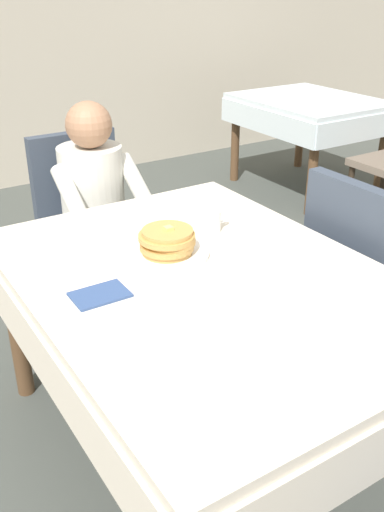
{
  "coord_description": "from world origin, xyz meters",
  "views": [
    {
      "loc": [
        -0.91,
        -1.35,
        1.62
      ],
      "look_at": [
        -0.01,
        0.05,
        0.79
      ],
      "focal_mm": 39.99,
      "sensor_mm": 36.0,
      "label": 1
    }
  ],
  "objects_px": {
    "plate_breakfast": "(169,254)",
    "knife_right_of_plate": "(217,245)",
    "chair_diner": "(85,215)",
    "fork_left_of_plate": "(122,271)",
    "breakfast_stack": "(168,241)",
    "diner_person": "(96,199)",
    "background_table_far": "(309,113)",
    "dining_table_main": "(204,299)",
    "spoon_near_edge": "(228,297)",
    "cup_coffee": "(211,221)",
    "chair_right_side": "(361,272)"
  },
  "relations": [
    {
      "from": "knife_right_of_plate",
      "to": "background_table_far",
      "type": "bearing_deg",
      "value": -51.02
    },
    {
      "from": "diner_person",
      "to": "knife_right_of_plate",
      "type": "xyz_separation_m",
      "value": [
        0.1,
        -0.85,
        0.07
      ]
    },
    {
      "from": "spoon_near_edge",
      "to": "background_table_far",
      "type": "relative_size",
      "value": 0.13
    },
    {
      "from": "diner_person",
      "to": "knife_right_of_plate",
      "type": "bearing_deg",
      "value": 96.72
    },
    {
      "from": "knife_right_of_plate",
      "to": "background_table_far",
      "type": "height_order",
      "value": "knife_right_of_plate"
    },
    {
      "from": "knife_right_of_plate",
      "to": "chair_diner",
      "type": "bearing_deg",
      "value": 4.52
    },
    {
      "from": "fork_left_of_plate",
      "to": "dining_table_main",
      "type": "bearing_deg",
      "value": -131.35
    },
    {
      "from": "dining_table_main",
      "to": "breakfast_stack",
      "type": "xyz_separation_m",
      "value": [
        -0.03,
        0.18,
        0.15
      ]
    },
    {
      "from": "chair_right_side",
      "to": "spoon_near_edge",
      "type": "relative_size",
      "value": 6.2
    },
    {
      "from": "background_table_far",
      "to": "breakfast_stack",
      "type": "bearing_deg",
      "value": -142.56
    },
    {
      "from": "breakfast_stack",
      "to": "fork_left_of_plate",
      "type": "bearing_deg",
      "value": -173.97
    },
    {
      "from": "breakfast_stack",
      "to": "background_table_far",
      "type": "height_order",
      "value": "breakfast_stack"
    },
    {
      "from": "chair_diner",
      "to": "cup_coffee",
      "type": "xyz_separation_m",
      "value": [
        0.16,
        -0.89,
        0.25
      ]
    },
    {
      "from": "cup_coffee",
      "to": "background_table_far",
      "type": "relative_size",
      "value": 0.1
    },
    {
      "from": "plate_breakfast",
      "to": "cup_coffee",
      "type": "bearing_deg",
      "value": 21.87
    },
    {
      "from": "chair_diner",
      "to": "plate_breakfast",
      "type": "bearing_deg",
      "value": 84.81
    },
    {
      "from": "chair_diner",
      "to": "knife_right_of_plate",
      "type": "xyz_separation_m",
      "value": [
        0.1,
        -1.01,
        0.21
      ]
    },
    {
      "from": "breakfast_stack",
      "to": "knife_right_of_plate",
      "type": "bearing_deg",
      "value": -5.76
    },
    {
      "from": "chair_diner",
      "to": "dining_table_main",
      "type": "bearing_deg",
      "value": 86.96
    },
    {
      "from": "chair_right_side",
      "to": "background_table_far",
      "type": "bearing_deg",
      "value": 141.94
    },
    {
      "from": "breakfast_stack",
      "to": "background_table_far",
      "type": "bearing_deg",
      "value": 37.44
    },
    {
      "from": "cup_coffee",
      "to": "spoon_near_edge",
      "type": "relative_size",
      "value": 0.75
    },
    {
      "from": "dining_table_main",
      "to": "background_table_far",
      "type": "xyz_separation_m",
      "value": [
        2.33,
        1.99,
        -0.03
      ]
    },
    {
      "from": "chair_right_side",
      "to": "spoon_near_edge",
      "type": "distance_m",
      "value": 0.84
    },
    {
      "from": "cup_coffee",
      "to": "background_table_far",
      "type": "distance_m",
      "value": 2.72
    },
    {
      "from": "diner_person",
      "to": "fork_left_of_plate",
      "type": "xyz_separation_m",
      "value": [
        -0.28,
        -0.85,
        0.07
      ]
    },
    {
      "from": "chair_diner",
      "to": "cup_coffee",
      "type": "relative_size",
      "value": 8.23
    },
    {
      "from": "breakfast_stack",
      "to": "fork_left_of_plate",
      "type": "height_order",
      "value": "breakfast_stack"
    },
    {
      "from": "chair_right_side",
      "to": "plate_breakfast",
      "type": "xyz_separation_m",
      "value": [
        -0.8,
        0.18,
        0.22
      ]
    },
    {
      "from": "diner_person",
      "to": "background_table_far",
      "type": "bearing_deg",
      "value": -156.72
    },
    {
      "from": "plate_breakfast",
      "to": "cup_coffee",
      "type": "xyz_separation_m",
      "value": [
        0.24,
        0.1,
        0.03
      ]
    },
    {
      "from": "fork_left_of_plate",
      "to": "knife_right_of_plate",
      "type": "height_order",
      "value": "same"
    },
    {
      "from": "chair_right_side",
      "to": "breakfast_stack",
      "type": "relative_size",
      "value": 4.75
    },
    {
      "from": "chair_diner",
      "to": "fork_left_of_plate",
      "type": "xyz_separation_m",
      "value": [
        -0.28,
        -1.01,
        0.21
      ]
    },
    {
      "from": "plate_breakfast",
      "to": "knife_right_of_plate",
      "type": "height_order",
      "value": "plate_breakfast"
    },
    {
      "from": "chair_diner",
      "to": "background_table_far",
      "type": "height_order",
      "value": "chair_diner"
    },
    {
      "from": "chair_diner",
      "to": "chair_right_side",
      "type": "distance_m",
      "value": 1.37
    },
    {
      "from": "chair_diner",
      "to": "knife_right_of_plate",
      "type": "height_order",
      "value": "chair_diner"
    },
    {
      "from": "knife_right_of_plate",
      "to": "dining_table_main",
      "type": "bearing_deg",
      "value": 133.81
    },
    {
      "from": "chair_diner",
      "to": "breakfast_stack",
      "type": "height_order",
      "value": "chair_diner"
    },
    {
      "from": "dining_table_main",
      "to": "spoon_near_edge",
      "type": "xyz_separation_m",
      "value": [
        -0.02,
        -0.16,
        0.09
      ]
    },
    {
      "from": "dining_table_main",
      "to": "fork_left_of_plate",
      "type": "bearing_deg",
      "value": 143.31
    },
    {
      "from": "dining_table_main",
      "to": "breakfast_stack",
      "type": "relative_size",
      "value": 7.79
    },
    {
      "from": "chair_diner",
      "to": "spoon_near_edge",
      "type": "bearing_deg",
      "value": 86.37
    },
    {
      "from": "fork_left_of_plate",
      "to": "knife_right_of_plate",
      "type": "distance_m",
      "value": 0.38
    },
    {
      "from": "plate_breakfast",
      "to": "dining_table_main",
      "type": "bearing_deg",
      "value": -81.36
    },
    {
      "from": "plate_breakfast",
      "to": "cup_coffee",
      "type": "relative_size",
      "value": 2.48
    },
    {
      "from": "plate_breakfast",
      "to": "background_table_far",
      "type": "height_order",
      "value": "plate_breakfast"
    },
    {
      "from": "plate_breakfast",
      "to": "breakfast_stack",
      "type": "bearing_deg",
      "value": -175.04
    },
    {
      "from": "chair_diner",
      "to": "knife_right_of_plate",
      "type": "relative_size",
      "value": 4.65
    }
  ]
}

